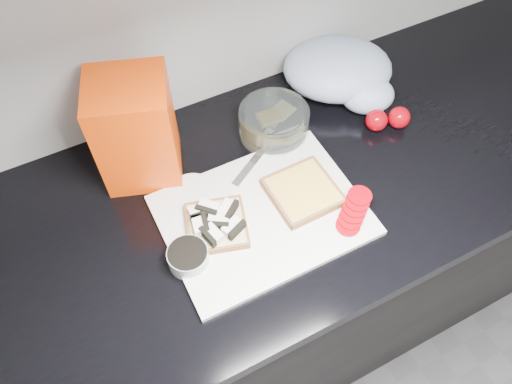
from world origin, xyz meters
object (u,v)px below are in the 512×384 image
cutting_board (263,215)px  steel_canister (152,106)px  glass_bowl (274,122)px  bread_bag (136,131)px

cutting_board → steel_canister: steel_canister is taller
cutting_board → glass_bowl: size_ratio=2.53×
bread_bag → steel_canister: 0.10m
cutting_board → bread_bag: bearing=126.1°
glass_bowl → steel_canister: size_ratio=0.83×
cutting_board → glass_bowl: (0.13, 0.19, 0.03)m
glass_bowl → bread_bag: bearing=173.1°
cutting_board → bread_bag: (-0.17, 0.23, 0.11)m
cutting_board → bread_bag: size_ratio=1.66×
bread_bag → glass_bowl: bearing=12.2°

